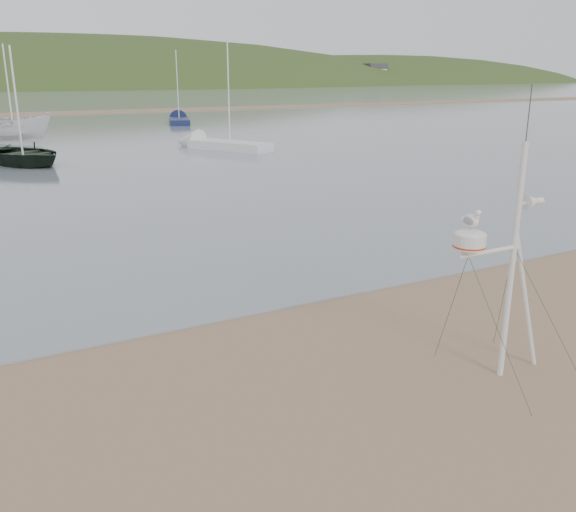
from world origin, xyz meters
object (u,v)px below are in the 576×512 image
sailboat_blue_far (179,119)px  boat_dark (17,110)px  sailboat_white_near (206,143)px  boat_white (10,104)px  mast_rig (507,313)px

sailboat_blue_far → boat_dark: bearing=-124.6°
boat_dark → sailboat_white_near: bearing=-13.4°
boat_white → sailboat_white_near: sailboat_white_near is taller
sailboat_white_near → mast_rig: bearing=-102.8°
mast_rig → boat_dark: size_ratio=0.81×
mast_rig → boat_white: size_ratio=0.86×
mast_rig → boat_dark: boat_dark is taller
boat_white → sailboat_blue_far: (15.50, 12.04, -2.31)m
sailboat_blue_far → sailboat_white_near: 21.30m
boat_white → sailboat_blue_far: sailboat_blue_far is taller
mast_rig → sailboat_blue_far: (12.07, 51.11, -0.76)m
sailboat_blue_far → mast_rig: bearing=-103.3°
mast_rig → sailboat_white_near: size_ratio=0.62×
mast_rig → sailboat_blue_far: 52.52m
boat_dark → boat_white: (0.60, 11.28, -0.16)m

